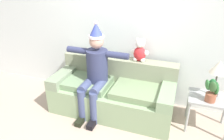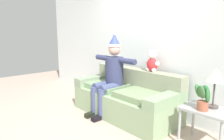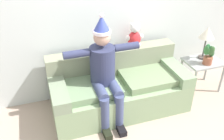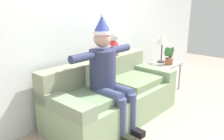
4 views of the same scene
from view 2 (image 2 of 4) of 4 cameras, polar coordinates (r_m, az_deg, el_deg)
The scene contains 8 objects.
ground_plane at distance 3.38m, azimuth -8.79°, elevation -16.44°, with size 10.00×10.00×0.00m, color tan.
back_wall at distance 4.07m, azimuth 9.41°, elevation 7.92°, with size 7.00×0.10×2.70m, color silver.
couch at distance 3.86m, azimuth 4.00°, elevation -7.55°, with size 1.98×0.89×0.83m.
person_seated at distance 3.81m, azimuth -0.38°, elevation -0.92°, with size 1.02×0.77×1.52m.
teddy_bear at distance 3.69m, azimuth 10.99°, elevation 2.21°, with size 0.29×0.17×0.38m.
side_table at distance 3.04m, azimuth 24.56°, elevation -11.07°, with size 0.59×0.45×0.53m.
table_lamp at distance 2.97m, azimuth 26.58°, elevation -1.66°, with size 0.24×0.24×0.54m.
potted_plant at distance 2.89m, azimuth 23.76°, elevation -6.84°, with size 0.23×0.21×0.35m.
Camera 2 is at (2.54, -1.62, 1.52)m, focal length 33.21 mm.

